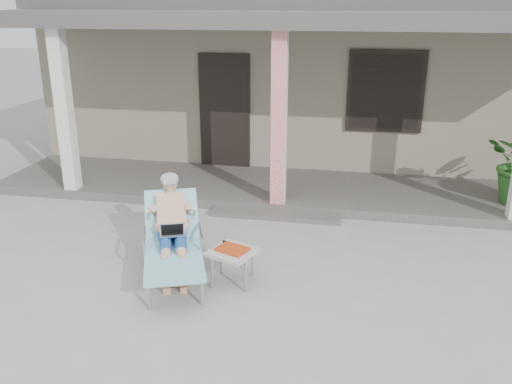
# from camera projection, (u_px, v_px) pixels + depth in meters

# --- Properties ---
(ground) EXTENTS (60.00, 60.00, 0.00)m
(ground) POSITION_uv_depth(u_px,v_px,m) (251.00, 274.00, 6.60)
(ground) COLOR #9E9E99
(ground) RESTS_ON ground
(house) EXTENTS (10.40, 5.40, 3.30)m
(house) POSITION_uv_depth(u_px,v_px,m) (308.00, 71.00, 12.06)
(house) COLOR gray
(house) RESTS_ON ground
(porch_deck) EXTENTS (10.00, 2.00, 0.15)m
(porch_deck) POSITION_uv_depth(u_px,v_px,m) (285.00, 189.00, 9.35)
(porch_deck) COLOR #605B56
(porch_deck) RESTS_ON ground
(porch_overhang) EXTENTS (10.00, 2.30, 2.85)m
(porch_overhang) POSITION_uv_depth(u_px,v_px,m) (288.00, 25.00, 8.39)
(porch_overhang) COLOR silver
(porch_overhang) RESTS_ON porch_deck
(porch_step) EXTENTS (2.00, 0.30, 0.07)m
(porch_step) POSITION_uv_depth(u_px,v_px,m) (275.00, 215.00, 8.30)
(porch_step) COLOR #605B56
(porch_step) RESTS_ON ground
(lounger) EXTENTS (1.20, 1.81, 1.14)m
(lounger) POSITION_uv_depth(u_px,v_px,m) (172.00, 219.00, 6.43)
(lounger) COLOR #B7B7BC
(lounger) RESTS_ON ground
(side_table) EXTENTS (0.64, 0.64, 0.44)m
(side_table) POSITION_uv_depth(u_px,v_px,m) (233.00, 253.00, 6.29)
(side_table) COLOR #B1B1AC
(side_table) RESTS_ON ground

